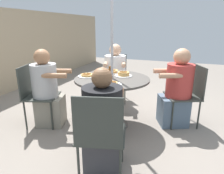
# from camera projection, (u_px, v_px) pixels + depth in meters

# --- Properties ---
(ground_plane) EXTENTS (12.00, 12.00, 0.00)m
(ground_plane) POSITION_uv_depth(u_px,v_px,m) (112.00, 125.00, 2.97)
(ground_plane) COLOR gray
(patio_table) EXTENTS (1.04, 1.04, 0.72)m
(patio_table) POSITION_uv_depth(u_px,v_px,m) (112.00, 87.00, 2.80)
(patio_table) COLOR #4C4742
(patio_table) RESTS_ON ground
(umbrella_pole) EXTENTS (0.04, 0.04, 2.27)m
(umbrella_pole) POSITION_uv_depth(u_px,v_px,m) (112.00, 48.00, 2.64)
(umbrella_pole) COLOR #ADADB2
(umbrella_pole) RESTS_ON ground
(patio_chair_north) EXTENTS (0.55, 0.55, 0.88)m
(patio_chair_north) POSITION_uv_depth(u_px,v_px,m) (116.00, 75.00, 3.89)
(patio_chair_north) COLOR #333833
(patio_chair_north) RESTS_ON ground
(diner_north) EXTENTS (0.57, 0.51, 1.10)m
(diner_north) POSITION_uv_depth(u_px,v_px,m) (115.00, 77.00, 3.72)
(diner_north) COLOR beige
(diner_north) RESTS_ON ground
(patio_chair_east) EXTENTS (0.56, 0.56, 0.88)m
(patio_chair_east) POSITION_uv_depth(u_px,v_px,m) (35.00, 92.00, 2.87)
(patio_chair_east) COLOR #333833
(patio_chair_east) RESTS_ON ground
(diner_east) EXTENTS (0.49, 0.58, 1.11)m
(diner_east) POSITION_uv_depth(u_px,v_px,m) (47.00, 92.00, 2.86)
(diner_east) COLOR gray
(diner_east) RESTS_ON ground
(patio_chair_south) EXTENTS (0.54, 0.54, 0.88)m
(patio_chair_south) POSITION_uv_depth(u_px,v_px,m) (100.00, 132.00, 1.77)
(patio_chair_south) COLOR #333833
(patio_chair_south) RESTS_ON ground
(diner_south) EXTENTS (0.56, 0.48, 1.06)m
(diner_south) POSITION_uv_depth(u_px,v_px,m) (103.00, 126.00, 1.95)
(diner_south) COLOR #3D3D42
(diner_south) RESTS_ON ground
(patio_chair_west) EXTENTS (0.58, 0.58, 0.88)m
(patio_chair_west) POSITION_uv_depth(u_px,v_px,m) (189.00, 92.00, 2.88)
(patio_chair_west) COLOR #333833
(patio_chair_west) RESTS_ON ground
(diner_west) EXTENTS (0.53, 0.59, 1.12)m
(diner_west) POSITION_uv_depth(u_px,v_px,m) (177.00, 91.00, 2.87)
(diner_west) COLOR slate
(diner_west) RESTS_ON ground
(pancake_plate_a) EXTENTS (0.25, 0.25, 0.05)m
(pancake_plate_a) POSITION_uv_depth(u_px,v_px,m) (87.00, 75.00, 2.84)
(pancake_plate_a) COLOR white
(pancake_plate_a) RESTS_ON patio_table
(pancake_plate_b) EXTENTS (0.25, 0.25, 0.05)m
(pancake_plate_b) POSITION_uv_depth(u_px,v_px,m) (111.00, 72.00, 3.07)
(pancake_plate_b) COLOR white
(pancake_plate_b) RESTS_ON patio_table
(pancake_plate_c) EXTENTS (0.25, 0.25, 0.05)m
(pancake_plate_c) POSITION_uv_depth(u_px,v_px,m) (111.00, 84.00, 2.43)
(pancake_plate_c) COLOR white
(pancake_plate_c) RESTS_ON patio_table
(pancake_plate_d) EXTENTS (0.25, 0.25, 0.07)m
(pancake_plate_d) POSITION_uv_depth(u_px,v_px,m) (123.00, 74.00, 2.86)
(pancake_plate_d) COLOR white
(pancake_plate_d) RESTS_ON patio_table
(syrup_bottle) EXTENTS (0.09, 0.07, 0.15)m
(syrup_bottle) POSITION_uv_depth(u_px,v_px,m) (110.00, 72.00, 2.85)
(syrup_bottle) COLOR brown
(syrup_bottle) RESTS_ON patio_table
(coffee_cup) EXTENTS (0.08, 0.08, 0.12)m
(coffee_cup) POSITION_uv_depth(u_px,v_px,m) (104.00, 73.00, 2.80)
(coffee_cup) COLOR white
(coffee_cup) RESTS_ON patio_table
(drinking_glass_a) EXTENTS (0.07, 0.07, 0.14)m
(drinking_glass_a) POSITION_uv_depth(u_px,v_px,m) (95.00, 80.00, 2.38)
(drinking_glass_a) COLOR silver
(drinking_glass_a) RESTS_ON patio_table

